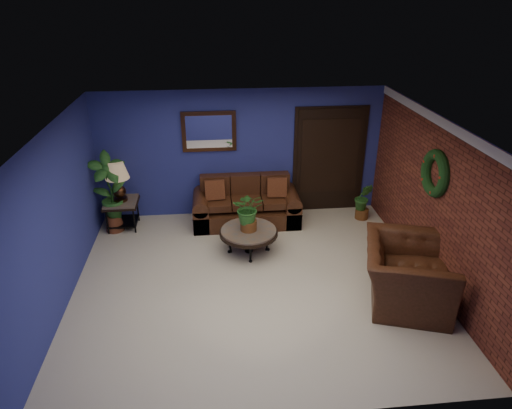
{
  "coord_description": "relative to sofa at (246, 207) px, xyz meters",
  "views": [
    {
      "loc": [
        -0.57,
        -5.88,
        4.19
      ],
      "look_at": [
        0.09,
        0.55,
        1.08
      ],
      "focal_mm": 32.0,
      "sensor_mm": 36.0,
      "label": 1
    }
  ],
  "objects": [
    {
      "name": "wall_back",
      "position": [
        -0.05,
        0.42,
        0.95
      ],
      "size": [
        5.5,
        0.04,
        2.5
      ],
      "primitive_type": "cube",
      "color": "navy",
      "rests_on": "ground"
    },
    {
      "name": "crown_molding",
      "position": [
        2.67,
        -2.08,
        2.13
      ],
      "size": [
        0.03,
        5.0,
        0.14
      ],
      "primitive_type": "cube",
      "color": "white",
      "rests_on": "wall_right_brick"
    },
    {
      "name": "coffee_table",
      "position": [
        -0.05,
        -1.16,
        0.07
      ],
      "size": [
        1.01,
        1.01,
        0.43
      ],
      "rotation": [
        0.0,
        0.0,
        -0.08
      ],
      "color": "#56514B",
      "rests_on": "ground"
    },
    {
      "name": "wall_right_brick",
      "position": [
        2.7,
        -2.08,
        0.95
      ],
      "size": [
        0.04,
        5.0,
        2.5
      ],
      "primitive_type": "cube",
      "color": "maroon",
      "rests_on": "ground"
    },
    {
      "name": "floor_plant",
      "position": [
        2.3,
        -0.13,
        0.08
      ],
      "size": [
        0.39,
        0.34,
        0.76
      ],
      "color": "brown",
      "rests_on": "ground"
    },
    {
      "name": "ceiling",
      "position": [
        -0.05,
        -2.08,
        2.2
      ],
      "size": [
        5.5,
        5.0,
        0.02
      ],
      "primitive_type": "cube",
      "color": "silver",
      "rests_on": "wall_back"
    },
    {
      "name": "sofa",
      "position": [
        0.0,
        0.0,
        0.0
      ],
      "size": [
        2.03,
        0.88,
        0.91
      ],
      "color": "#492315",
      "rests_on": "ground"
    },
    {
      "name": "wall_left",
      "position": [
        -2.8,
        -2.08,
        0.95
      ],
      "size": [
        0.04,
        5.0,
        2.5
      ],
      "primitive_type": "cube",
      "color": "navy",
      "rests_on": "ground"
    },
    {
      "name": "tall_plant",
      "position": [
        -2.5,
        -0.13,
        0.53
      ],
      "size": [
        0.79,
        0.65,
        1.54
      ],
      "color": "brown",
      "rests_on": "ground"
    },
    {
      "name": "wreath",
      "position": [
        2.64,
        -2.03,
        1.4
      ],
      "size": [
        0.16,
        0.72,
        0.72
      ],
      "primitive_type": "torus",
      "rotation": [
        0.0,
        1.57,
        0.0
      ],
      "color": "black",
      "rests_on": "wall_right_brick"
    },
    {
      "name": "end_table",
      "position": [
        -2.35,
        -0.03,
        0.13
      ],
      "size": [
        0.62,
        0.62,
        0.57
      ],
      "color": "#56514B",
      "rests_on": "ground"
    },
    {
      "name": "armchair",
      "position": [
        2.1,
        -2.74,
        0.15
      ],
      "size": [
        1.58,
        1.69,
        0.9
      ],
      "primitive_type": "imported",
      "rotation": [
        0.0,
        0.0,
        1.25
      ],
      "color": "#492315",
      "rests_on": "ground"
    },
    {
      "name": "table_lamp",
      "position": [
        -2.35,
        -0.03,
        0.74
      ],
      "size": [
        0.44,
        0.44,
        0.73
      ],
      "color": "#402313",
      "rests_on": "end_table"
    },
    {
      "name": "coffee_plant",
      "position": [
        -0.05,
        -1.16,
        0.51
      ],
      "size": [
        0.55,
        0.48,
        0.7
      ],
      "color": "brown",
      "rests_on": "coffee_table"
    },
    {
      "name": "closet_door",
      "position": [
        1.7,
        0.39,
        0.75
      ],
      "size": [
        1.44,
        0.06,
        2.18
      ],
      "primitive_type": "cube",
      "color": "black",
      "rests_on": "wall_back"
    },
    {
      "name": "side_chair",
      "position": [
        0.66,
        0.04,
        0.21
      ],
      "size": [
        0.45,
        0.45,
        0.91
      ],
      "rotation": [
        0.0,
        0.0,
        -0.18
      ],
      "color": "#533117",
      "rests_on": "ground"
    },
    {
      "name": "floor",
      "position": [
        -0.05,
        -2.08,
        -0.3
      ],
      "size": [
        5.5,
        5.5,
        0.0
      ],
      "primitive_type": "plane",
      "color": "beige",
      "rests_on": "ground"
    },
    {
      "name": "wall_mirror",
      "position": [
        -0.65,
        0.38,
        1.42
      ],
      "size": [
        1.02,
        0.06,
        0.77
      ],
      "primitive_type": "cube",
      "color": "#402313",
      "rests_on": "wall_back"
    }
  ]
}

